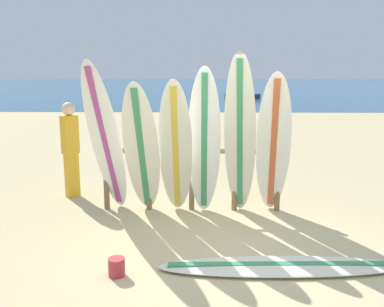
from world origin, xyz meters
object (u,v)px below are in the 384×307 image
(surfboard_leaning_center_left, at_px, (176,150))
(surfboard_lying_on_sand, at_px, (282,266))
(surfboard_rack, at_px, (192,169))
(sand_bucket, at_px, (117,267))
(surfboard_leaning_right, at_px, (273,146))
(beachgoer_standing, at_px, (70,145))
(surfboard_leaning_far_left, at_px, (106,140))
(surfboard_leaning_center_right, at_px, (240,137))
(small_boat_offshore, at_px, (242,95))
(surfboard_leaning_center, at_px, (204,143))
(surfboard_leaning_left, at_px, (142,151))

(surfboard_leaning_center_left, distance_m, surfboard_lying_on_sand, 2.42)
(surfboard_rack, bearing_deg, surfboard_lying_on_sand, -62.58)
(surfboard_leaning_center_left, bearing_deg, sand_bucket, -106.14)
(surfboard_leaning_right, height_order, beachgoer_standing, surfboard_leaning_right)
(surfboard_lying_on_sand, bearing_deg, surfboard_leaning_far_left, 143.96)
(surfboard_leaning_far_left, xyz_separation_m, surfboard_lying_on_sand, (2.42, -1.76, -1.19))
(surfboard_rack, distance_m, surfboard_leaning_center_right, 1.01)
(surfboard_leaning_center_right, bearing_deg, surfboard_lying_on_sand, -78.87)
(surfboard_leaning_far_left, bearing_deg, surfboard_leaning_right, 1.26)
(surfboard_leaning_right, relative_size, sand_bucket, 10.90)
(surfboard_rack, xyz_separation_m, sand_bucket, (-0.79, -2.33, -0.59))
(surfboard_lying_on_sand, relative_size, small_boat_offshore, 1.03)
(surfboard_leaning_center_right, bearing_deg, surfboard_rack, 156.77)
(surfboard_rack, height_order, surfboard_leaning_center, surfboard_leaning_center)
(surfboard_leaning_left, xyz_separation_m, surfboard_leaning_center, (0.95, 0.16, 0.10))
(surfboard_leaning_center, relative_size, sand_bucket, 11.26)
(surfboard_leaning_center, height_order, surfboard_leaning_center_right, surfboard_leaning_center_right)
(surfboard_leaning_center, bearing_deg, surfboard_lying_on_sand, -64.01)
(surfboard_leaning_center_right, bearing_deg, surfboard_leaning_left, -175.53)
(surfboard_leaning_far_left, xyz_separation_m, surfboard_leaning_center, (1.51, 0.09, -0.05))
(surfboard_leaning_center, xyz_separation_m, beachgoer_standing, (-2.40, 0.98, -0.23))
(surfboard_leaning_far_left, bearing_deg, surfboard_lying_on_sand, -36.04)
(surfboard_leaning_far_left, distance_m, small_boat_offshore, 29.31)
(surfboard_rack, bearing_deg, surfboard_leaning_center_right, -23.23)
(surfboard_leaning_center_left, height_order, sand_bucket, surfboard_leaning_center_left)
(surfboard_leaning_far_left, height_order, sand_bucket, surfboard_leaning_far_left)
(surfboard_leaning_center, distance_m, surfboard_lying_on_sand, 2.35)
(surfboard_leaning_far_left, relative_size, surfboard_lying_on_sand, 0.84)
(surfboard_leaning_center, height_order, surfboard_lying_on_sand, surfboard_leaning_center)
(surfboard_leaning_center_left, distance_m, surfboard_leaning_center_right, 1.00)
(surfboard_rack, height_order, small_boat_offshore, surfboard_rack)
(surfboard_leaning_left, relative_size, surfboard_leaning_center_left, 0.99)
(surfboard_leaning_center_right, distance_m, small_boat_offshore, 29.00)
(surfboard_leaning_center_right, relative_size, surfboard_lying_on_sand, 0.88)
(surfboard_leaning_left, distance_m, surfboard_lying_on_sand, 2.71)
(surfboard_leaning_far_left, bearing_deg, surfboard_leaning_center, 3.50)
(surfboard_leaning_center_left, height_order, small_boat_offshore, surfboard_leaning_center_left)
(surfboard_leaning_center_right, bearing_deg, surfboard_leaning_center_left, -175.23)
(surfboard_rack, bearing_deg, surfboard_leaning_far_left, -164.20)
(surfboard_leaning_far_left, xyz_separation_m, surfboard_leaning_center_left, (1.08, -0.03, -0.14))
(surfboard_leaning_center, distance_m, surfboard_leaning_center_right, 0.56)
(surfboard_leaning_left, xyz_separation_m, sand_bucket, (-0.04, -1.89, -0.97))
(surfboard_leaning_center, height_order, beachgoer_standing, surfboard_leaning_center)
(surfboard_leaning_left, bearing_deg, surfboard_rack, 30.33)
(surfboard_leaning_center, height_order, sand_bucket, surfboard_leaning_center)
(surfboard_leaning_far_left, height_order, surfboard_leaning_center, surfboard_leaning_far_left)
(surfboard_leaning_center, xyz_separation_m, small_boat_offshore, (3.30, 28.81, -0.92))
(surfboard_leaning_center, xyz_separation_m, sand_bucket, (-0.99, -2.05, -1.07))
(surfboard_leaning_right, xyz_separation_m, small_boat_offshore, (2.24, 28.84, -0.88))
(surfboard_leaning_center, bearing_deg, surfboard_rack, 125.96)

